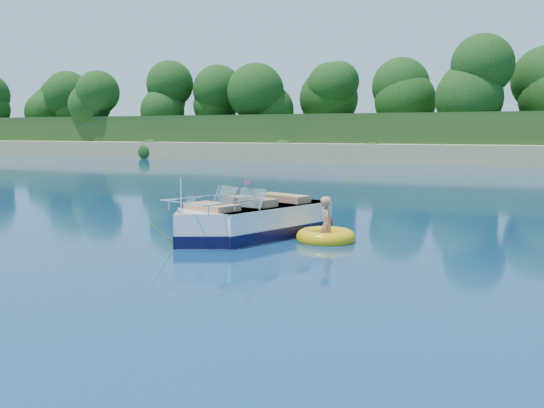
# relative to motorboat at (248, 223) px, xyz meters

# --- Properties ---
(ground) EXTENTS (160.00, 160.00, 0.00)m
(ground) POSITION_rel_motorboat_xyz_m (-0.08, -0.89, -0.34)
(ground) COLOR #091E40
(ground) RESTS_ON ground
(shoreline) EXTENTS (170.00, 59.00, 6.00)m
(shoreline) POSITION_rel_motorboat_xyz_m (-0.08, 62.88, 0.64)
(shoreline) COLOR #9A8559
(shoreline) RESTS_ON ground
(treeline) EXTENTS (150.00, 7.12, 8.19)m
(treeline) POSITION_rel_motorboat_xyz_m (-0.04, 40.12, 5.21)
(treeline) COLOR black
(treeline) RESTS_ON ground
(motorboat) EXTENTS (2.92, 4.98, 1.73)m
(motorboat) POSITION_rel_motorboat_xyz_m (0.00, 0.00, 0.00)
(motorboat) COLOR white
(motorboat) RESTS_ON ground
(tow_tube) EXTENTS (1.81, 1.81, 0.36)m
(tow_tube) POSITION_rel_motorboat_xyz_m (1.89, 0.24, -0.24)
(tow_tube) COLOR #E3AB0E
(tow_tube) RESTS_ON ground
(boy) EXTENTS (0.58, 0.81, 1.45)m
(boy) POSITION_rel_motorboat_xyz_m (1.94, 0.18, -0.34)
(boy) COLOR tan
(boy) RESTS_ON ground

